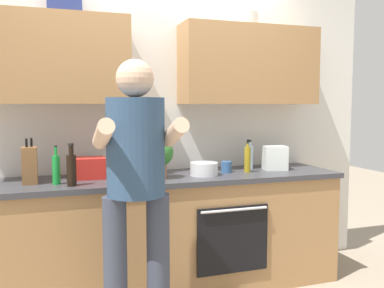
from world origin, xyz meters
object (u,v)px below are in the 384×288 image
at_px(bottle_hotsauce, 160,161).
at_px(cup_tea, 226,167).
at_px(potted_herb, 159,155).
at_px(grocery_bag_crisps, 88,168).
at_px(bottle_syrup, 118,168).
at_px(bottle_soda, 56,169).
at_px(bottle_oil, 247,159).
at_px(bottle_soy, 71,169).
at_px(bottle_water, 249,156).
at_px(mixing_bowl, 204,169).
at_px(person_standing, 136,179).
at_px(knife_block, 30,165).
at_px(grocery_bag_produce, 275,158).

relative_size(bottle_hotsauce, cup_tea, 2.85).
height_order(potted_herb, grocery_bag_crisps, potted_herb).
bearing_deg(bottle_syrup, bottle_soda, -173.20).
xyz_separation_m(bottle_oil, grocery_bag_crisps, (-1.25, 0.12, -0.03)).
bearing_deg(bottle_soy, bottle_water, 12.81).
distance_m(mixing_bowl, potted_herb, 0.39).
relative_size(bottle_soda, bottle_water, 1.08).
xyz_separation_m(person_standing, bottle_water, (1.14, 0.83, -0.01)).
bearing_deg(knife_block, bottle_soy, -34.53).
relative_size(cup_tea, grocery_bag_produce, 0.45).
distance_m(bottle_syrup, bottle_oil, 1.04).
height_order(bottle_oil, knife_block, knife_block).
relative_size(bottle_hotsauce, mixing_bowl, 1.19).
bearing_deg(bottle_hotsauce, grocery_bag_produce, -4.39).
relative_size(knife_block, potted_herb, 1.04).
bearing_deg(grocery_bag_produce, bottle_oil, -170.49).
distance_m(bottle_syrup, mixing_bowl, 0.66).
relative_size(knife_block, grocery_bag_crisps, 1.26).
relative_size(grocery_bag_produce, grocery_bag_crisps, 0.80).
bearing_deg(bottle_syrup, grocery_bag_crisps, 149.05).
relative_size(bottle_hotsauce, bottle_water, 1.04).
distance_m(knife_block, grocery_bag_crisps, 0.41).
relative_size(bottle_syrup, knife_block, 0.68).
relative_size(person_standing, grocery_bag_produce, 8.54).
bearing_deg(grocery_bag_produce, cup_tea, -179.61).
relative_size(person_standing, bottle_syrup, 7.97).
xyz_separation_m(bottle_water, cup_tea, (-0.27, -0.14, -0.06)).
xyz_separation_m(bottle_syrup, grocery_bag_crisps, (-0.21, 0.12, -0.00)).
bearing_deg(bottle_syrup, knife_block, 176.88).
xyz_separation_m(bottle_soy, bottle_water, (1.48, 0.34, -0.01)).
distance_m(bottle_soy, grocery_bag_produce, 1.67).
bearing_deg(bottle_hotsauce, mixing_bowl, -26.00).
height_order(person_standing, cup_tea, person_standing).
bearing_deg(bottle_syrup, bottle_oil, 0.18).
bearing_deg(bottle_water, potted_herb, -164.54).
xyz_separation_m(bottle_hotsauce, bottle_water, (0.80, 0.06, -0.00)).
relative_size(person_standing, bottle_soy, 5.91).
height_order(person_standing, grocery_bag_crisps, person_standing).
height_order(cup_tea, grocery_bag_produce, grocery_bag_produce).
relative_size(bottle_water, grocery_bag_crisps, 0.99).
bearing_deg(bottle_syrup, mixing_bowl, -2.44).
bearing_deg(grocery_bag_produce, bottle_soda, -176.69).
distance_m(bottle_syrup, potted_herb, 0.31).
distance_m(cup_tea, potted_herb, 0.61).
relative_size(bottle_soy, bottle_syrup, 1.35).
distance_m(knife_block, grocery_bag_produce, 1.92).
xyz_separation_m(bottle_oil, grocery_bag_produce, (0.28, 0.05, -0.01)).
height_order(bottle_hotsauce, bottle_syrup, bottle_hotsauce).
xyz_separation_m(bottle_oil, knife_block, (-1.65, 0.03, 0.02)).
relative_size(cup_tea, knife_block, 0.29).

